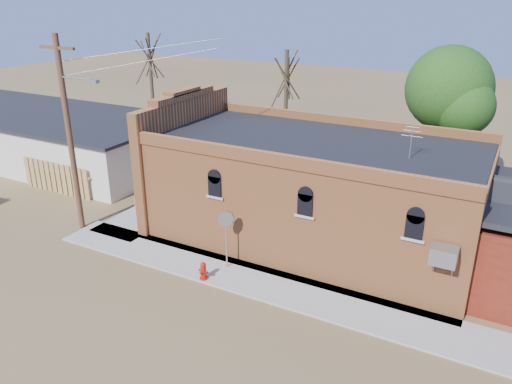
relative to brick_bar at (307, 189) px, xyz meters
The scene contains 13 objects.
ground 6.19m from the brick_bar, 106.65° to the right, with size 120.00×120.00×0.00m, color brown.
sidewalk_south 5.14m from the brick_bar, 91.78° to the right, with size 19.00×2.20×0.08m, color #9E9991.
sidewalk_west 8.28m from the brick_bar, behind, with size 2.60×10.00×0.08m, color #9E9991.
brick_bar is the anchor object (origin of this frame).
storage_building 20.81m from the brick_bar, behind, with size 20.40×8.40×3.17m.
wood_fence 14.61m from the brick_bar, behind, with size 5.20×0.10×1.80m, color #A9844C, non-canonical shape.
utility_pole 10.96m from the brick_bar, 156.31° to the right, with size 3.12×0.26×9.00m.
tree_bare_near 9.54m from the brick_bar, 121.74° to the left, with size 2.80×2.80×7.65m.
tree_bare_far 18.25m from the brick_bar, 151.47° to the left, with size 2.80×2.80×8.16m.
tree_leafy 9.80m from the brick_bar, 61.44° to the left, with size 4.40×4.40×8.15m.
fire_hydrant 6.15m from the brick_bar, 110.12° to the right, with size 0.43×0.42×0.74m.
stop_sign 4.60m from the brick_bar, 111.56° to the right, with size 0.56×0.48×2.52m.
trash_barrel 7.19m from the brick_bar, behind, with size 0.56×0.56×0.86m, color navy.
Camera 1 is at (9.48, -13.94, 10.59)m, focal length 35.00 mm.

